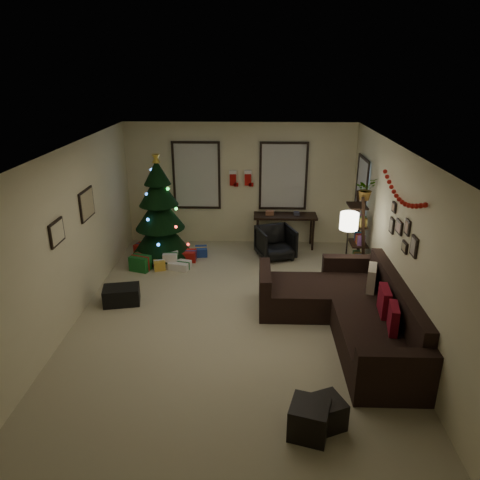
{
  "coord_description": "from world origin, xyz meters",
  "views": [
    {
      "loc": [
        0.33,
        -6.37,
        3.84
      ],
      "look_at": [
        0.1,
        0.6,
        1.15
      ],
      "focal_mm": 34.25,
      "sensor_mm": 36.0,
      "label": 1
    }
  ],
  "objects_px": {
    "desk": "(285,219)",
    "desk_chair": "(276,243)",
    "bookshelf": "(359,238)",
    "sofa": "(350,313)",
    "christmas_tree": "(160,215)"
  },
  "relations": [
    {
      "from": "sofa",
      "to": "desk_chair",
      "type": "xyz_separation_m",
      "value": [
        -1.03,
        2.8,
        0.03
      ]
    },
    {
      "from": "christmas_tree",
      "to": "bookshelf",
      "type": "relative_size",
      "value": 1.38
    },
    {
      "from": "desk",
      "to": "bookshelf",
      "type": "distance_m",
      "value": 2.0
    },
    {
      "from": "sofa",
      "to": "desk",
      "type": "distance_m",
      "value": 3.56
    },
    {
      "from": "christmas_tree",
      "to": "desk_chair",
      "type": "distance_m",
      "value": 2.47
    },
    {
      "from": "sofa",
      "to": "bookshelf",
      "type": "xyz_separation_m",
      "value": [
        0.49,
        1.93,
        0.5
      ]
    },
    {
      "from": "christmas_tree",
      "to": "sofa",
      "type": "height_order",
      "value": "christmas_tree"
    },
    {
      "from": "sofa",
      "to": "desk_chair",
      "type": "height_order",
      "value": "sofa"
    },
    {
      "from": "sofa",
      "to": "christmas_tree",
      "type": "bearing_deg",
      "value": 141.58
    },
    {
      "from": "desk",
      "to": "desk_chair",
      "type": "distance_m",
      "value": 0.76
    },
    {
      "from": "bookshelf",
      "to": "sofa",
      "type": "bearing_deg",
      "value": -104.33
    },
    {
      "from": "desk",
      "to": "sofa",
      "type": "bearing_deg",
      "value": -76.94
    },
    {
      "from": "christmas_tree",
      "to": "desk",
      "type": "bearing_deg",
      "value": 15.81
    },
    {
      "from": "desk",
      "to": "desk_chair",
      "type": "height_order",
      "value": "desk"
    },
    {
      "from": "bookshelf",
      "to": "christmas_tree",
      "type": "bearing_deg",
      "value": 168.67
    }
  ]
}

